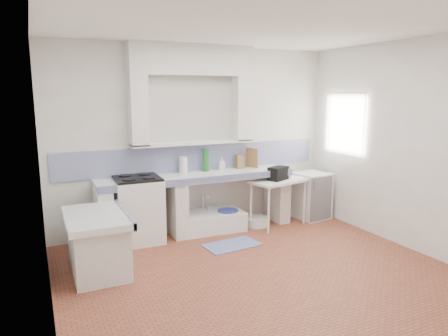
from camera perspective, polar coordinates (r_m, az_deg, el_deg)
name	(u,v)px	position (r m, az deg, el deg)	size (l,w,h in m)	color
floor	(260,274)	(4.97, 5.10, -14.51)	(4.50, 4.50, 0.00)	#974A32
ceiling	(265,25)	(4.56, 5.70, 19.31)	(4.50, 4.50, 0.00)	white
wall_back	(196,139)	(6.35, -3.87, 4.14)	(4.50, 4.50, 0.00)	white
wall_front	(413,197)	(3.05, 24.94, -3.64)	(4.50, 4.50, 0.00)	white
wall_left	(42,173)	(3.93, -24.09, -0.60)	(4.50, 4.50, 0.00)	white
wall_right	(406,145)	(6.02, 24.17, 2.91)	(4.50, 4.50, 0.00)	white
alcove_mass	(192,60)	(6.18, -4.46, 14.88)	(1.90, 0.25, 0.45)	white
window_frame	(354,124)	(6.95, 17.73, 5.87)	(0.35, 0.86, 1.06)	#382311
lace_valance	(348,100)	(6.84, 17.00, 9.03)	(0.01, 0.84, 0.24)	white
counter_slab	(198,177)	(6.12, -3.65, -1.21)	(3.00, 0.60, 0.08)	white
counter_lip	(205,180)	(5.86, -2.64, -1.71)	(3.00, 0.04, 0.10)	navy
counter_pier_left	(104,217)	(5.88, -16.48, -6.65)	(0.20, 0.55, 0.82)	white
counter_pier_mid	(176,208)	(6.11, -6.67, -5.63)	(0.20, 0.55, 0.82)	white
counter_pier_right	(277,196)	(6.85, 7.36, -3.89)	(0.20, 0.55, 0.82)	white
peninsula_top	(96,218)	(5.02, -17.44, -6.64)	(0.70, 1.10, 0.08)	white
peninsula_base	(98,246)	(5.13, -17.22, -10.38)	(0.60, 1.00, 0.62)	white
peninsula_lip	(125,214)	(5.07, -13.72, -6.28)	(0.04, 1.10, 0.10)	navy
backsplash	(197,158)	(6.37, -3.79, 1.44)	(4.27, 0.03, 0.40)	navy
stove	(138,210)	(5.94, -11.90, -5.83)	(0.64, 0.62, 0.91)	white
sink	(208,222)	(6.35, -2.19, -7.58)	(1.07, 0.58, 0.26)	white
side_table	(278,202)	(6.58, 7.57, -4.81)	(0.90, 0.50, 0.04)	white
fridge	(312,195)	(7.06, 12.16, -3.78)	(0.50, 0.50, 0.78)	white
bucket_red	(200,224)	(6.25, -3.43, -7.83)	(0.29, 0.29, 0.27)	red
bucket_orange	(210,221)	(6.36, -2.00, -7.47)	(0.30, 0.30, 0.28)	red
bucket_blue	(228,220)	(6.40, 0.53, -7.22)	(0.32, 0.32, 0.30)	#2B39AC
basin_white	(257,222)	(6.59, 4.62, -7.48)	(0.36, 0.36, 0.14)	white
water_bottle_a	(202,219)	(6.48, -3.09, -7.18)	(0.07, 0.07, 0.27)	silver
water_bottle_b	(209,216)	(6.51, -2.08, -6.76)	(0.09, 0.09, 0.34)	silver
black_bag	(278,173)	(6.45, 7.60, -0.75)	(0.33, 0.19, 0.21)	black
green_bottle_a	(205,160)	(6.28, -2.66, 1.09)	(0.08, 0.08, 0.35)	#1D6524
green_bottle_b	(207,160)	(6.29, -2.47, 1.09)	(0.08, 0.08, 0.34)	#1D6524
knife_block	(239,162)	(6.54, 2.16, 0.91)	(0.11, 0.09, 0.22)	olive
cutting_board	(252,158)	(6.64, 3.92, 1.45)	(0.02, 0.23, 0.32)	olive
paper_towel	(183,165)	(6.17, -5.70, 0.41)	(0.13, 0.13, 0.25)	white
soap_bottle	(222,164)	(6.41, -0.34, 0.63)	(0.09, 0.09, 0.20)	white
rug	(232,245)	(5.78, 1.10, -10.72)	(0.76, 0.43, 0.01)	#2C3794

